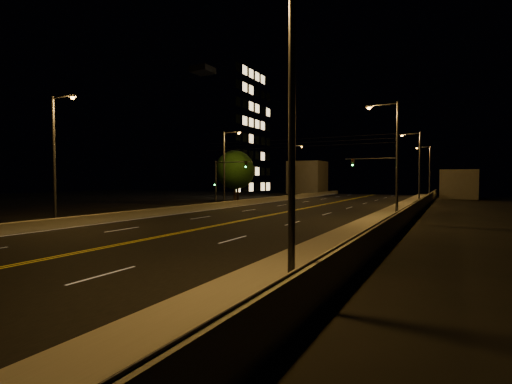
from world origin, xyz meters
The scene contains 22 objects.
road centered at (0.00, 20.00, 0.01)m, with size 18.00×120.00×0.02m, color black.
sidewalk centered at (10.80, 20.00, 0.15)m, with size 3.60×120.00×0.30m, color gray.
curb centered at (8.93, 20.00, 0.07)m, with size 0.14×120.00×0.15m, color gray.
parapet_wall centered at (12.45, 20.00, 0.80)m, with size 0.30×120.00×1.00m, color gray.
jersey_barrier centered at (-9.01, 20.00, 0.38)m, with size 0.45×120.00×0.76m, color gray.
distant_building_right centered at (16.50, 70.07, 2.60)m, with size 6.00×10.00×5.20m, color gray.
distant_building_left centered at (-16.00, 78.53, 3.92)m, with size 8.00×8.00×7.84m, color gray.
parapet_rail centered at (12.45, 20.00, 1.33)m, with size 0.06×0.06×120.00m, color black.
lane_markings centered at (0.00, 19.93, 0.02)m, with size 17.32×116.00×0.00m.
streetlight_0 centered at (11.53, 1.74, 5.50)m, with size 2.55×0.28×9.57m.
streetlight_1 centered at (11.53, 23.10, 5.50)m, with size 2.55×0.28×9.57m.
streetlight_2 centered at (11.53, 44.53, 5.50)m, with size 2.55×0.28×9.57m.
streetlight_3 centered at (11.53, 67.11, 5.50)m, with size 2.55×0.28×9.57m.
streetlight_4 centered at (-9.93, 9.36, 5.50)m, with size 2.55×0.28×9.57m.
streetlight_5 centered at (-9.93, 32.18, 5.50)m, with size 2.55×0.28×9.57m.
streetlight_6 centered at (-9.93, 53.76, 5.50)m, with size 2.55×0.28×9.57m.
traffic_signal_right centered at (9.96, 29.69, 3.66)m, with size 5.11×0.31×5.73m.
traffic_signal_left centered at (-8.76, 29.69, 3.66)m, with size 5.11×0.31×5.73m.
overhead_wires centered at (0.00, 29.50, 7.40)m, with size 22.00×0.03×0.83m.
building_tower centered at (-30.11, 54.88, 12.68)m, with size 24.00×15.00×26.50m.
tree_0 centered at (-12.83, 39.10, 4.88)m, with size 5.71×5.71×7.74m.
tree_1 centered at (-15.82, 44.89, 4.63)m, with size 5.42×5.42×7.35m.
Camera 1 is at (15.72, -7.67, 3.52)m, focal length 26.00 mm.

